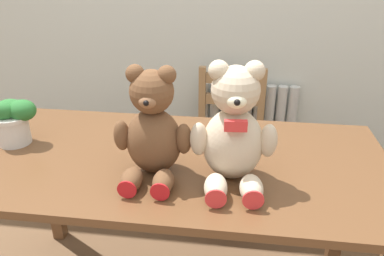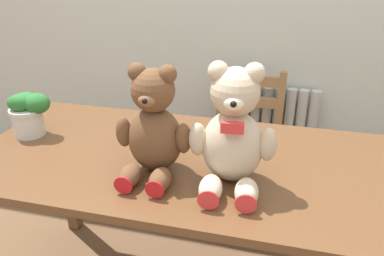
{
  "view_description": "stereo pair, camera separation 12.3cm",
  "coord_description": "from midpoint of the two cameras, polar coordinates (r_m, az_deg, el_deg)",
  "views": [
    {
      "loc": [
        0.22,
        -0.82,
        1.46
      ],
      "look_at": [
        0.07,
        0.29,
        0.93
      ],
      "focal_mm": 35.0,
      "sensor_mm": 36.0,
      "label": 1
    },
    {
      "loc": [
        0.34,
        -0.79,
        1.46
      ],
      "look_at": [
        0.07,
        0.29,
        0.93
      ],
      "focal_mm": 35.0,
      "sensor_mm": 36.0,
      "label": 2
    }
  ],
  "objects": [
    {
      "name": "teddy_bear_right",
      "position": [
        1.2,
        3.48,
        -0.68
      ],
      "size": [
        0.29,
        0.29,
        0.41
      ],
      "rotation": [
        0.0,
        0.0,
        3.22
      ],
      "color": "beige",
      "rests_on": "dining_table"
    },
    {
      "name": "potted_plant",
      "position": [
        1.65,
        -27.57,
        1.18
      ],
      "size": [
        0.17,
        0.14,
        0.18
      ],
      "color": "beige",
      "rests_on": "dining_table"
    },
    {
      "name": "radiator",
      "position": [
        2.44,
        6.64,
        -2.29
      ],
      "size": [
        0.62,
        0.1,
        0.73
      ],
      "color": "beige",
      "rests_on": "ground_plane"
    },
    {
      "name": "wooden_chair_behind",
      "position": [
        2.19,
        4.07,
        -2.74
      ],
      "size": [
        0.39,
        0.41,
        0.86
      ],
      "rotation": [
        0.0,
        0.0,
        3.14
      ],
      "color": "#997047",
      "rests_on": "ground_plane"
    },
    {
      "name": "teddy_bear_left",
      "position": [
        1.25,
        -8.83,
        -0.37
      ],
      "size": [
        0.27,
        0.26,
        0.38
      ],
      "rotation": [
        0.0,
        0.0,
        3.16
      ],
      "color": "brown",
      "rests_on": "dining_table"
    },
    {
      "name": "dining_table",
      "position": [
        1.46,
        -4.61,
        -7.96
      ],
      "size": [
        1.58,
        0.77,
        0.76
      ],
      "color": "brown",
      "rests_on": "ground_plane"
    }
  ]
}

